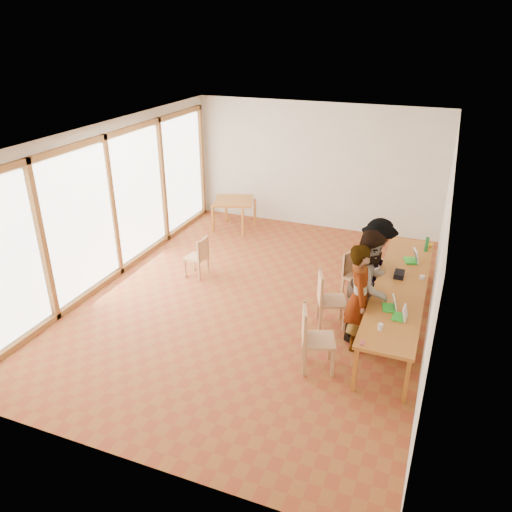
% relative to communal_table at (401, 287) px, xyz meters
% --- Properties ---
extents(ground, '(8.00, 8.00, 0.00)m').
position_rel_communal_table_xyz_m(ground, '(-2.50, -0.10, -0.70)').
color(ground, brown).
rests_on(ground, ground).
extents(wall_back, '(6.00, 0.10, 3.00)m').
position_rel_communal_table_xyz_m(wall_back, '(-2.50, 3.90, 0.80)').
color(wall_back, beige).
rests_on(wall_back, ground).
extents(wall_front, '(6.00, 0.10, 3.00)m').
position_rel_communal_table_xyz_m(wall_front, '(-2.50, -4.10, 0.80)').
color(wall_front, beige).
rests_on(wall_front, ground).
extents(wall_right, '(0.10, 8.00, 3.00)m').
position_rel_communal_table_xyz_m(wall_right, '(0.50, -0.10, 0.80)').
color(wall_right, beige).
rests_on(wall_right, ground).
extents(window_wall, '(0.10, 8.00, 3.00)m').
position_rel_communal_table_xyz_m(window_wall, '(-5.46, -0.10, 0.80)').
color(window_wall, white).
rests_on(window_wall, ground).
extents(ceiling, '(6.00, 8.00, 0.04)m').
position_rel_communal_table_xyz_m(ceiling, '(-2.50, -0.10, 2.32)').
color(ceiling, white).
rests_on(ceiling, wall_back).
extents(communal_table, '(0.80, 4.00, 0.75)m').
position_rel_communal_table_xyz_m(communal_table, '(0.00, 0.00, 0.00)').
color(communal_table, '#A36A24').
rests_on(communal_table, ground).
extents(side_table, '(0.90, 0.90, 0.75)m').
position_rel_communal_table_xyz_m(side_table, '(-4.25, 2.95, -0.03)').
color(side_table, '#A36A24').
rests_on(side_table, ground).
extents(chair_near, '(0.59, 0.59, 0.53)m').
position_rel_communal_table_xyz_m(chair_near, '(-1.04, -1.66, -0.09)').
color(chair_near, tan).
rests_on(chair_near, ground).
extents(chair_mid, '(0.58, 0.58, 0.51)m').
position_rel_communal_table_xyz_m(chair_mid, '(-1.12, -0.47, -0.11)').
color(chair_mid, tan).
rests_on(chair_mid, ground).
extents(chair_far, '(0.53, 0.53, 0.47)m').
position_rel_communal_table_xyz_m(chair_far, '(-0.90, 0.69, -0.16)').
color(chair_far, tan).
rests_on(chair_far, ground).
extents(chair_empty, '(0.50, 0.50, 0.52)m').
position_rel_communal_table_xyz_m(chair_empty, '(-0.70, 1.25, -0.10)').
color(chair_empty, tan).
rests_on(chair_empty, ground).
extents(chair_spare, '(0.41, 0.41, 0.44)m').
position_rel_communal_table_xyz_m(chair_spare, '(-3.87, 0.37, -0.20)').
color(chair_spare, tan).
rests_on(chair_spare, ground).
extents(person_near, '(0.53, 0.69, 1.72)m').
position_rel_communal_table_xyz_m(person_near, '(-0.53, -0.85, 0.16)').
color(person_near, gray).
rests_on(person_near, ground).
extents(person_mid, '(0.88, 1.02, 1.82)m').
position_rel_communal_table_xyz_m(person_mid, '(-0.43, -0.53, 0.21)').
color(person_mid, gray).
rests_on(person_mid, ground).
extents(person_far, '(0.62, 1.07, 1.66)m').
position_rel_communal_table_xyz_m(person_far, '(-0.48, 0.45, 0.12)').
color(person_far, gray).
rests_on(person_far, ground).
extents(laptop_near, '(0.22, 0.25, 0.20)m').
position_rel_communal_table_xyz_m(laptop_near, '(0.12, -1.05, 0.10)').
color(laptop_near, green).
rests_on(laptop_near, communal_table).
extents(laptop_mid, '(0.26, 0.28, 0.20)m').
position_rel_communal_table_xyz_m(laptop_mid, '(-0.05, -0.83, 0.10)').
color(laptop_mid, green).
rests_on(laptop_mid, communal_table).
extents(laptop_far, '(0.30, 0.32, 0.23)m').
position_rel_communal_table_xyz_m(laptop_far, '(0.09, 0.96, 0.11)').
color(laptop_far, green).
rests_on(laptop_far, communal_table).
extents(yellow_mug, '(0.13, 0.13, 0.09)m').
position_rel_communal_table_xyz_m(yellow_mug, '(0.32, 1.70, 0.09)').
color(yellow_mug, gold).
rests_on(yellow_mug, communal_table).
extents(green_bottle, '(0.07, 0.07, 0.28)m').
position_rel_communal_table_xyz_m(green_bottle, '(0.28, 1.50, 0.19)').
color(green_bottle, '#1A672D').
rests_on(green_bottle, communal_table).
extents(clear_glass, '(0.07, 0.07, 0.09)m').
position_rel_communal_table_xyz_m(clear_glass, '(-0.12, -1.46, 0.09)').
color(clear_glass, silver).
rests_on(clear_glass, communal_table).
extents(condiment_cup, '(0.08, 0.08, 0.06)m').
position_rel_communal_table_xyz_m(condiment_cup, '(0.30, 0.33, 0.08)').
color(condiment_cup, white).
rests_on(condiment_cup, communal_table).
extents(pink_phone, '(0.05, 0.10, 0.01)m').
position_rel_communal_table_xyz_m(pink_phone, '(-0.29, -1.88, 0.05)').
color(pink_phone, '#BB435C').
rests_on(pink_phone, communal_table).
extents(black_pouch, '(0.16, 0.26, 0.09)m').
position_rel_communal_table_xyz_m(black_pouch, '(-0.06, 0.27, 0.09)').
color(black_pouch, black).
rests_on(black_pouch, communal_table).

